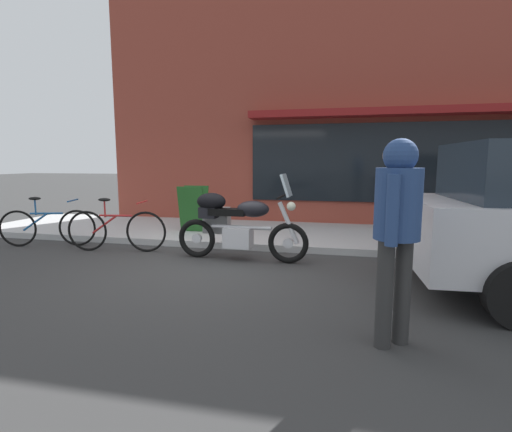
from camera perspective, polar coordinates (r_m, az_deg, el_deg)
ground_plane at (r=5.99m, az=-6.94°, el=-7.40°), size 80.00×80.00×0.00m
touring_motorcycle at (r=6.29m, az=-3.25°, el=-0.97°), size 2.18×0.70×1.40m
parked_bicycle at (r=7.30m, az=-19.79°, el=-1.90°), size 1.77×0.48×0.95m
pedestrian_walking at (r=3.45m, az=19.96°, el=-0.18°), size 0.47×0.54×1.77m
sandwich_board_sign at (r=8.30m, az=-9.16°, el=1.08°), size 0.55×0.42×0.95m
second_bicycle_by_cafe at (r=8.28m, az=-28.24°, el=-1.36°), size 1.70×0.65×0.93m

